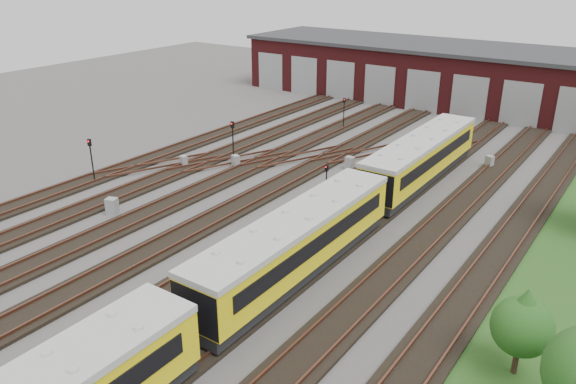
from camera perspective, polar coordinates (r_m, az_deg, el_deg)
The scene contains 14 objects.
ground at distance 33.68m, azimuth -6.28°, elevation -4.40°, with size 120.00×120.00×0.00m, color #43403E.
track_network at distance 34.13m, azimuth -5.86°, elevation -3.80°, with size 30.40×70.00×0.33m.
maintenance_shed at distance 66.54m, azimuth 17.18°, elevation 11.27°, with size 51.00×12.50×6.35m.
metro_train at distance 28.56m, azimuth 0.93°, elevation -5.17°, with size 2.75×46.96×3.09m.
signal_mast_0 at distance 42.86m, azimuth -19.37°, elevation 3.54°, with size 0.29×0.27×3.35m.
signal_mast_1 at distance 44.53m, azimuth -5.63°, elevation 5.55°, with size 0.27×0.25×3.50m.
signal_mast_2 at distance 54.54m, azimuth 5.71°, elevation 8.39°, with size 0.26×0.25×2.96m.
signal_mast_3 at distance 36.64m, azimuth 3.91°, elevation 1.19°, with size 0.24×0.22×2.94m.
relay_cabinet_0 at distance 45.06m, azimuth -10.54°, elevation 3.10°, with size 0.53×0.44×0.89m, color #939597.
relay_cabinet_1 at distance 44.38m, azimuth -5.33°, elevation 3.14°, with size 0.58×0.48×0.97m, color #939597.
relay_cabinet_2 at distance 37.57m, azimuth -17.43°, elevation -1.43°, with size 0.68×0.57×1.14m, color #939597.
relay_cabinet_3 at distance 43.87m, azimuth 6.28°, elevation 2.93°, with size 0.63×0.52×1.05m, color #939597.
relay_cabinet_4 at distance 46.86m, azimuth 19.78°, elevation 2.92°, with size 0.57×0.47×0.95m, color #939597.
tree_3 at distance 23.65m, azimuth 22.79°, elevation -11.94°, with size 2.37×2.37×3.93m.
Camera 1 is at (20.12, -22.29, 15.26)m, focal length 35.00 mm.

